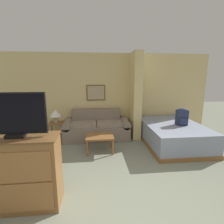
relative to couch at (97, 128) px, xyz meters
The scene contains 10 objects.
wall_back 1.16m from the couch, 50.05° to the left, with size 6.63×0.16×2.60m.
wall_partition_pillar 1.55m from the couch, ahead, with size 0.24×0.76×2.60m.
couch is the anchor object (origin of this frame).
coffee_table 0.99m from the couch, 86.68° to the right, with size 0.69×0.56×0.43m.
side_table 1.20m from the couch, behind, with size 0.42×0.42×0.56m.
table_lamp 1.29m from the couch, behind, with size 0.34×0.34×0.38m.
tv_dresser 3.02m from the couch, 112.51° to the right, with size 1.13×0.48×1.09m.
tv 3.19m from the couch, 112.51° to the right, with size 0.87×0.16×0.62m.
bed 2.22m from the couch, 18.02° to the right, with size 1.54×2.15×0.59m.
backpack 2.49m from the couch, 19.65° to the right, with size 0.29×0.21×0.47m.
Camera 1 is at (-0.48, -1.83, 1.93)m, focal length 28.00 mm.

